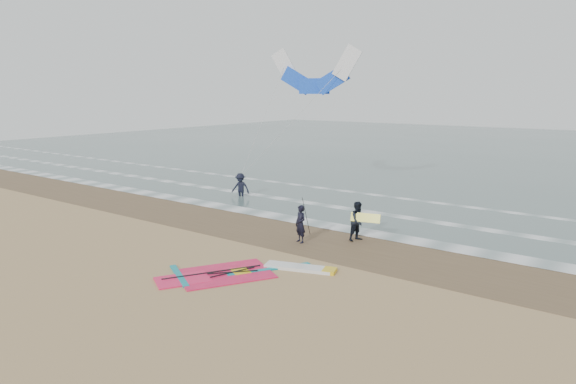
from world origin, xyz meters
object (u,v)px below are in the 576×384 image
Objects in this scene: windsurf_rig at (245,272)px; surf_kite at (314,75)px; person_standing at (300,224)px; person_walking at (358,221)px; person_wading at (240,182)px.

windsurf_rig is 0.69× the size of surf_kite.
person_standing is 0.21× the size of surf_kite.
person_walking reaches higher than windsurf_rig.
person_wading is 0.23× the size of surf_kite.
surf_kite is at bearing 63.94° from person_walking.
surf_kite reaches higher than person_wading.
person_standing is 2.58m from person_walking.
windsurf_rig is 4.52m from person_standing.
person_walking is (1.24, 6.17, 0.85)m from windsurf_rig.
windsurf_rig is at bearing -60.92° from person_standing.
person_walking is at bearing -44.68° from surf_kite.
person_wading is 8.00m from surf_kite.
windsurf_rig is 6.35m from person_walking.
surf_kite reaches higher than person_standing.
person_standing is 10.61m from person_wading.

